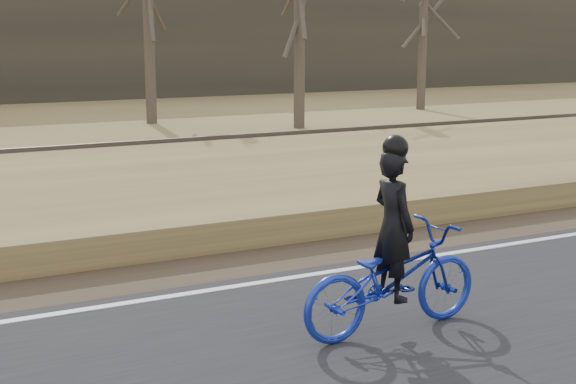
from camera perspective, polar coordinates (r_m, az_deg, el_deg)
name	(u,v)px	position (r m, az deg, el deg)	size (l,w,h in m)	color
ground	(35,329)	(9.02, -17.56, -9.30)	(120.00, 120.00, 0.00)	#94844B
edge_line	(31,318)	(9.18, -17.79, -8.51)	(120.00, 0.12, 0.01)	silver
shoulder	(17,295)	(10.14, -18.71, -6.95)	(120.00, 1.60, 0.04)	#473A2B
cyclist	(392,270)	(8.28, 7.42, -5.50)	(2.14, 0.84, 2.04)	#162A9C
bare_tree_right	(299,18)	(26.06, 0.82, 12.29)	(0.36, 0.36, 7.04)	#4F473A
bare_tree_far_right	(423,18)	(32.82, 9.61, 12.09)	(0.36, 0.36, 7.20)	#4F473A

